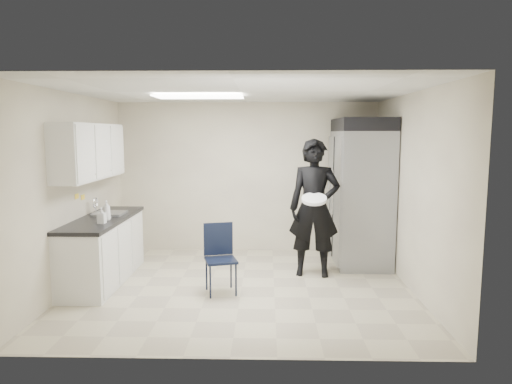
{
  "coord_description": "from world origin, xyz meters",
  "views": [
    {
      "loc": [
        0.34,
        -5.97,
        2.07
      ],
      "look_at": [
        0.19,
        0.2,
        1.27
      ],
      "focal_mm": 32.0,
      "sensor_mm": 36.0,
      "label": 1
    }
  ],
  "objects_px": {
    "lower_counter": "(103,251)",
    "man_tuxedo": "(314,208)",
    "commercial_fridge": "(360,198)",
    "folding_chair": "(221,260)"
  },
  "relations": [
    {
      "from": "commercial_fridge",
      "to": "man_tuxedo",
      "type": "relative_size",
      "value": 1.05
    },
    {
      "from": "folding_chair",
      "to": "man_tuxedo",
      "type": "bearing_deg",
      "value": 16.33
    },
    {
      "from": "lower_counter",
      "to": "man_tuxedo",
      "type": "bearing_deg",
      "value": 6.86
    },
    {
      "from": "commercial_fridge",
      "to": "folding_chair",
      "type": "relative_size",
      "value": 2.4
    },
    {
      "from": "lower_counter",
      "to": "man_tuxedo",
      "type": "relative_size",
      "value": 0.95
    },
    {
      "from": "lower_counter",
      "to": "folding_chair",
      "type": "xyz_separation_m",
      "value": [
        1.69,
        -0.44,
        0.01
      ]
    },
    {
      "from": "lower_counter",
      "to": "commercial_fridge",
      "type": "xyz_separation_m",
      "value": [
        3.78,
        1.07,
        0.62
      ]
    },
    {
      "from": "folding_chair",
      "to": "man_tuxedo",
      "type": "height_order",
      "value": "man_tuxedo"
    },
    {
      "from": "commercial_fridge",
      "to": "man_tuxedo",
      "type": "bearing_deg",
      "value": -138.32
    },
    {
      "from": "lower_counter",
      "to": "commercial_fridge",
      "type": "bearing_deg",
      "value": 15.88
    }
  ]
}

